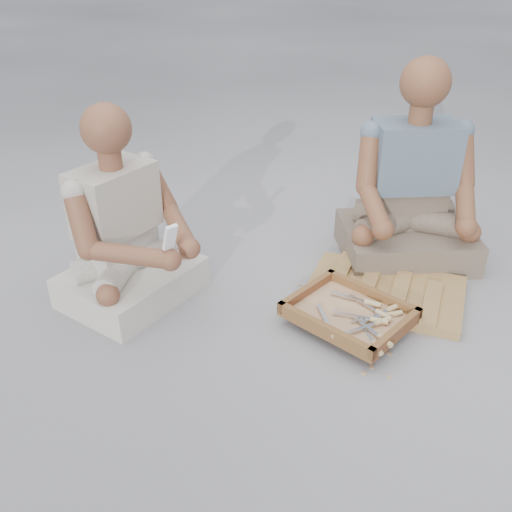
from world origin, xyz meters
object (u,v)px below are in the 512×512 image
Objects in this scene: carved_panel at (385,292)px; companion at (411,196)px; craftsman at (126,238)px; tool_tray at (349,314)px.

companion is at bearing 103.58° from carved_panel.
tool_tray is at bearing 111.05° from craftsman.
craftsman is at bearing -156.79° from tool_tray.
tool_tray is at bearing -93.51° from carved_panel.
carved_panel is 1.37× the size of tool_tray.
craftsman is at bearing -143.00° from carved_panel.
companion is (-0.08, 0.70, 0.25)m from tool_tray.
companion is at bearing 96.37° from tool_tray.
companion reaches higher than carved_panel.
carved_panel is 1.16m from craftsman.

